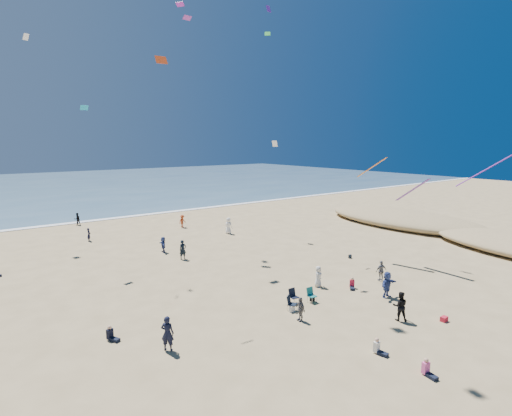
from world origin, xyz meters
TOP-DOWN VIEW (x-y plane):
  - ground at (0.00, 0.00)m, footprint 220.00×220.00m
  - ocean at (0.00, 95.00)m, footprint 220.00×100.00m
  - surf_line at (0.00, 45.00)m, footprint 220.00×1.20m
  - standing_flyers at (5.73, 15.65)m, footprint 23.35×46.18m
  - seated_group at (-0.03, 7.90)m, footprint 22.17×29.00m
  - chair_cluster at (4.75, 6.82)m, footprint 2.73×1.53m
  - white_tote at (3.66, 6.36)m, footprint 0.35×0.20m
  - black_backpack at (5.94, 6.82)m, footprint 0.30×0.22m
  - cooler at (10.10, -0.24)m, footprint 0.45×0.30m
  - navy_bag at (16.03, 11.92)m, footprint 0.28×0.18m
  - kites_aloft at (9.68, 13.14)m, footprint 38.55×40.91m

SIDE VIEW (x-z plane):
  - ground at x=0.00m, z-range 0.00..0.00m
  - ocean at x=0.00m, z-range 0.00..0.06m
  - surf_line at x=0.00m, z-range 0.00..0.08m
  - cooler at x=10.10m, z-range 0.00..0.30m
  - navy_bag at x=16.03m, z-range 0.00..0.34m
  - black_backpack at x=5.94m, z-range 0.00..0.38m
  - white_tote at x=3.66m, z-range 0.00..0.40m
  - seated_group at x=-0.03m, z-range 0.00..0.84m
  - chair_cluster at x=4.75m, z-range 0.00..1.00m
  - standing_flyers at x=5.73m, z-range -0.11..1.82m
  - kites_aloft at x=9.68m, z-range -0.03..29.64m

